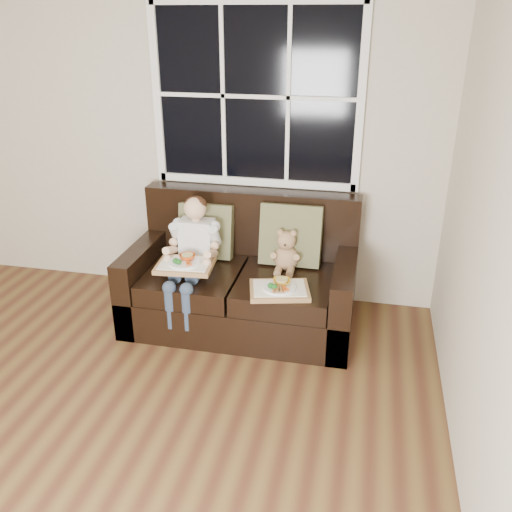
% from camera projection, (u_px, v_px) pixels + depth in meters
% --- Properties ---
extents(window_back, '(1.62, 0.04, 1.37)m').
position_uv_depth(window_back, '(256.00, 96.00, 4.05)').
color(window_back, black).
rests_on(window_back, room_walls).
extents(loveseat, '(1.70, 0.92, 0.96)m').
position_uv_depth(loveseat, '(243.00, 284.00, 4.19)').
color(loveseat, black).
rests_on(loveseat, ground).
extents(pillow_left, '(0.43, 0.20, 0.44)m').
position_uv_depth(pillow_left, '(206.00, 231.00, 4.24)').
color(pillow_left, olive).
rests_on(pillow_left, loveseat).
extents(pillow_right, '(0.47, 0.21, 0.48)m').
position_uv_depth(pillow_right, '(291.00, 235.00, 4.10)').
color(pillow_right, olive).
rests_on(pillow_right, loveseat).
extents(child, '(0.37, 0.59, 0.84)m').
position_uv_depth(child, '(193.00, 247.00, 4.02)').
color(child, silver).
rests_on(child, loveseat).
extents(teddy_bear, '(0.19, 0.25, 0.33)m').
position_uv_depth(teddy_bear, '(286.00, 253.00, 4.04)').
color(teddy_bear, tan).
rests_on(teddy_bear, loveseat).
extents(tray_left, '(0.42, 0.34, 0.09)m').
position_uv_depth(tray_left, '(185.00, 264.00, 3.89)').
color(tray_left, '#AB854D').
rests_on(tray_left, child).
extents(tray_right, '(0.47, 0.40, 0.09)m').
position_uv_depth(tray_right, '(279.00, 289.00, 3.74)').
color(tray_right, '#AB854D').
rests_on(tray_right, loveseat).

